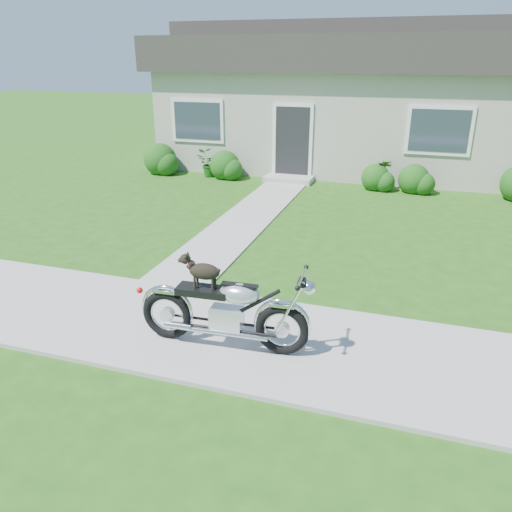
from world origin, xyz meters
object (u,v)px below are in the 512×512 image
at_px(potted_plant_left, 209,163).
at_px(potted_plant_right, 384,175).
at_px(motorcycle_with_dog, 225,309).
at_px(house, 360,98).

distance_m(potted_plant_left, potted_plant_right, 5.20).
bearing_deg(potted_plant_left, motorcycle_with_dog, -65.81).
xyz_separation_m(house, motorcycle_with_dog, (0.00, -12.33, -1.60)).
bearing_deg(potted_plant_right, house, 109.44).
height_order(house, motorcycle_with_dog, house).
relative_size(house, potted_plant_left, 15.63).
height_order(potted_plant_left, motorcycle_with_dog, motorcycle_with_dog).
height_order(potted_plant_right, motorcycle_with_dog, motorcycle_with_dog).
distance_m(potted_plant_right, motorcycle_with_dog, 8.97).
relative_size(house, motorcycle_with_dog, 5.66).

